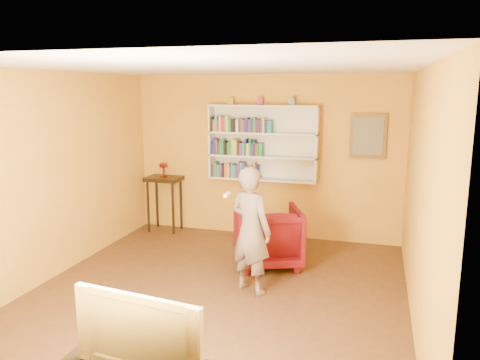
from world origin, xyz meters
name	(u,v)px	position (x,y,z in m)	size (l,w,h in m)	color
room_shell	(215,214)	(0.00, 0.00, 1.02)	(5.30, 5.80, 2.88)	#432A15
bookshelf	(264,143)	(0.00, 2.41, 1.59)	(1.80, 0.29, 1.23)	silver
books_row_lower	(235,171)	(-0.46, 2.30, 1.13)	(0.80, 0.18, 0.27)	navy
books_row_middle	(237,148)	(-0.43, 2.30, 1.51)	(0.87, 0.18, 0.27)	navy
books_row_upper	(240,125)	(-0.37, 2.30, 1.89)	(1.02, 0.19, 0.26)	black
ornament_left	(231,101)	(-0.54, 2.35, 2.27)	(0.08, 0.08, 0.11)	olive
ornament_centre	(260,101)	(-0.05, 2.35, 2.27)	(0.08, 0.08, 0.11)	#943149
ornament_right	(292,101)	(0.47, 2.35, 2.27)	(0.09, 0.09, 0.12)	slate
framed_painting	(368,136)	(1.65, 2.46, 1.75)	(0.55, 0.05, 0.70)	brown
console_table	(164,186)	(-1.74, 2.25, 0.80)	(0.59, 0.45, 0.96)	black
ruby_lustre	(164,167)	(-1.74, 2.25, 1.14)	(0.15, 0.15, 0.25)	maroon
armchair	(268,236)	(0.37, 1.14, 0.42)	(0.90, 0.92, 0.84)	#4B050F
person	(251,230)	(0.38, 0.21, 0.78)	(0.57, 0.38, 1.57)	#69594D
game_remote	(227,195)	(0.20, -0.16, 1.30)	(0.04, 0.15, 0.04)	white
television	(146,328)	(0.26, -2.25, 0.77)	(1.03, 0.14, 0.60)	black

